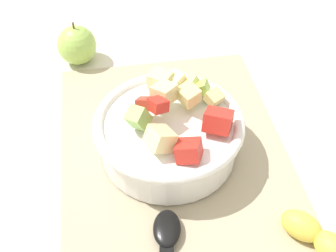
% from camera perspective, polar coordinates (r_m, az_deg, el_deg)
% --- Properties ---
extents(ground_plane, '(2.40, 2.40, 0.00)m').
position_cam_1_polar(ground_plane, '(0.66, 0.76, -3.44)').
color(ground_plane, silver).
extents(placemat, '(0.45, 0.34, 0.01)m').
position_cam_1_polar(placemat, '(0.66, 0.76, -3.27)').
color(placemat, tan).
rests_on(placemat, ground_plane).
extents(salad_bowl, '(0.22, 0.22, 0.11)m').
position_cam_1_polar(salad_bowl, '(0.63, 0.09, -0.50)').
color(salad_bowl, white).
rests_on(salad_bowl, placemat).
extents(whole_apple, '(0.07, 0.07, 0.08)m').
position_cam_1_polar(whole_apple, '(0.83, -12.00, 10.46)').
color(whole_apple, '#9EC656').
rests_on(whole_apple, ground_plane).
extents(banana_whole, '(0.14, 0.09, 0.04)m').
position_cam_1_polar(banana_whole, '(0.58, 20.80, -15.30)').
color(banana_whole, yellow).
rests_on(banana_whole, ground_plane).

